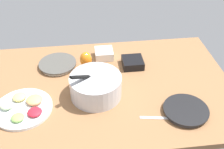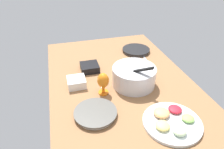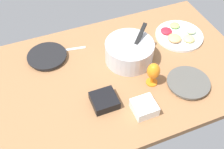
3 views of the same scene
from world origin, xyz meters
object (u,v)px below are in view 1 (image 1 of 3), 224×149
Objects in this scene: dinner_plate_right at (58,64)px; hurricane_glass_orange at (86,61)px; mixing_bowl at (96,86)px; fruit_platter at (23,107)px; square_bowl_black at (133,62)px; dinner_plate_left at (186,111)px; square_bowl_white at (104,53)px.

dinner_plate_right is 23.25cm from hurricane_glass_orange.
mixing_bowl is at bearing 126.31° from dinner_plate_right.
hurricane_glass_orange is at bearing -140.60° from fruit_platter.
mixing_bowl reaches higher than fruit_platter.
square_bowl_black is (-51.74, 5.73, 1.48)cm from dinner_plate_right.
dinner_plate_right is at bearing -36.24° from dinner_plate_left.
dinner_plate_right is 1.82× the size of square_bowl_black.
mixing_bowl is at bearing -170.11° from fruit_platter.
dinner_plate_left is at bearing 143.76° from dinner_plate_right.
hurricane_glass_orange is 1.25× the size of square_bowl_white.
fruit_platter is (91.53, -13.56, 0.22)cm from dinner_plate_left.
hurricane_glass_orange is at bearing 50.87° from square_bowl_white.
dinner_plate_left is 0.83× the size of mixing_bowl.
hurricane_glass_orange is 22.16cm from square_bowl_white.
dinner_plate_right is 44.17cm from fruit_platter.
dinner_plate_right is 0.83× the size of mixing_bowl.
square_bowl_white is at bearing -167.97° from dinner_plate_right.
dinner_plate_right is at bearing -114.01° from fruit_platter.
square_bowl_white is (-13.43, -16.50, -6.22)cm from hurricane_glass_orange.
square_bowl_black is at bearing -65.64° from dinner_plate_left.
square_bowl_white is (40.51, -60.95, 1.92)cm from dinner_plate_left.
hurricane_glass_orange reaches higher than square_bowl_black.
dinner_plate_right is 0.77× the size of fruit_platter.
fruit_platter is at bearing 9.89° from mixing_bowl.
square_bowl_white is at bearing -102.41° from mixing_bowl.
fruit_platter reaches higher than dinner_plate_right.
fruit_platter is at bearing 39.40° from hurricane_glass_orange.
dinner_plate_right is 1.64× the size of hurricane_glass_orange.
square_bowl_white is (18.69, -12.77, 0.42)cm from square_bowl_black.
dinner_plate_left is 92.53cm from fruit_platter.
dinner_plate_right is 2.04× the size of square_bowl_white.
square_bowl_white is at bearing -137.12° from fruit_platter.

